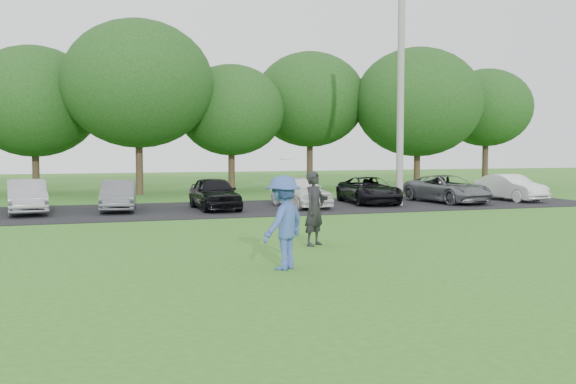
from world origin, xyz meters
The scene contains 7 objects.
ground centered at (0.00, 0.00, 0.00)m, with size 100.00×100.00×0.00m, color #356D1F.
parking_lot centered at (0.00, 13.00, 0.01)m, with size 32.00×6.50×0.03m, color black.
utility_pole centered at (7.49, 12.17, 4.98)m, with size 0.28×0.28×9.96m, color gray.
frisbee_player centered at (-0.97, 0.75, 0.91)m, with size 1.34×1.28×2.21m.
camera_bystander centered at (0.64, 3.39, 0.89)m, with size 0.78×0.73×1.79m.
parked_cars centered at (0.99, 13.00, 0.62)m, with size 28.06×4.75×1.23m.
tree_row centered at (1.51, 22.76, 4.91)m, with size 42.39×9.85×8.64m.
Camera 1 is at (-4.63, -11.03, 2.37)m, focal length 40.00 mm.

